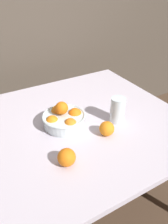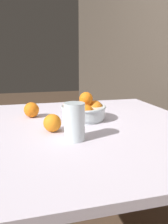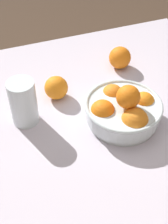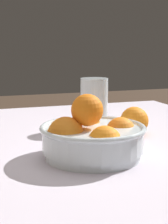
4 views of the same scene
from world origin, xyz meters
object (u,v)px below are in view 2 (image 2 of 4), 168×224
Objects in this scene: juice_glass at (74,123)px; orange_loose_near_bowl at (52,123)px; fruit_bowl at (84,111)px; orange_loose_front at (32,110)px.

juice_glass reaches higher than orange_loose_near_bowl.
fruit_bowl reaches higher than orange_loose_front.
fruit_bowl is at bearing 130.84° from orange_loose_near_bowl.
fruit_bowl is at bearing 66.83° from orange_loose_front.
orange_loose_front is at bearing -162.90° from orange_loose_near_bowl.
juice_glass is at bearing 31.02° from orange_loose_near_bowl.
orange_loose_near_bowl is (-0.12, -0.07, -0.03)m from juice_glass.
juice_glass is (0.28, -0.11, 0.02)m from fruit_bowl.
juice_glass is 1.89× the size of orange_loose_near_bowl.
fruit_bowl reaches higher than orange_loose_near_bowl.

